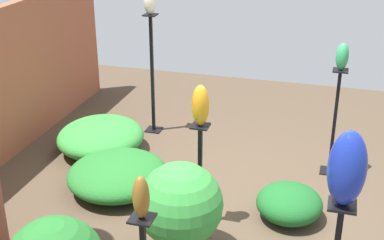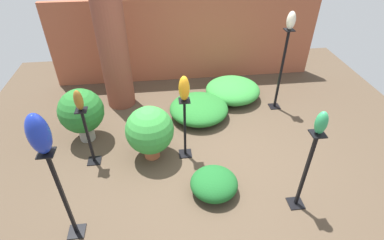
{
  "view_description": "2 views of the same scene",
  "coord_description": "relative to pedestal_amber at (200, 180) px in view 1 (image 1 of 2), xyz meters",
  "views": [
    {
      "loc": [
        -4.46,
        -0.94,
        2.96
      ],
      "look_at": [
        0.14,
        0.4,
        0.87
      ],
      "focal_mm": 50.0,
      "sensor_mm": 36.0,
      "label": 1
    },
    {
      "loc": [
        -0.6,
        -3.33,
        3.28
      ],
      "look_at": [
        -0.19,
        0.07,
        0.76
      ],
      "focal_mm": 28.0,
      "sensor_mm": 36.0,
      "label": 2
    }
  ],
  "objects": [
    {
      "name": "foliage_bed_center",
      "position": [
        0.36,
        1.0,
        -0.29
      ],
      "size": [
        1.08,
        1.06,
        0.35
      ],
      "primitive_type": "ellipsoid",
      "color": "#236B28",
      "rests_on": "ground"
    },
    {
      "name": "art_vase_ivory",
      "position": [
        1.88,
        1.15,
        1.23
      ],
      "size": [
        0.14,
        0.15,
        0.3
      ],
      "primitive_type": "ellipsoid",
      "color": "beige",
      "rests_on": "pedestal_ivory"
    },
    {
      "name": "ground_plane",
      "position": [
        0.29,
        -0.19,
        -0.46
      ],
      "size": [
        8.0,
        8.0,
        0.0
      ],
      "primitive_type": "plane",
      "color": "#4C3D2D"
    },
    {
      "name": "pedestal_amber",
      "position": [
        0.0,
        0.0,
        0.0
      ],
      "size": [
        0.2,
        0.2,
        1.02
      ],
      "color": "black",
      "rests_on": "ground"
    },
    {
      "name": "pedestal_jade",
      "position": [
        1.37,
        -1.14,
        0.09
      ],
      "size": [
        0.2,
        0.2,
        1.21
      ],
      "color": "black",
      "rests_on": "ground"
    },
    {
      "name": "foliage_bed_east",
      "position": [
        0.31,
        -0.81,
        -0.3
      ],
      "size": [
        0.65,
        0.64,
        0.33
      ],
      "primitive_type": "ellipsoid",
      "color": "#195923",
      "rests_on": "ground"
    },
    {
      "name": "art_vase_jade",
      "position": [
        1.37,
        -1.14,
        0.89
      ],
      "size": [
        0.13,
        0.13,
        0.29
      ],
      "primitive_type": "ellipsoid",
      "color": "#2D9356",
      "rests_on": "pedestal_jade"
    },
    {
      "name": "potted_plant_mid_right",
      "position": [
        -0.52,
        0.03,
        0.04
      ],
      "size": [
        0.73,
        0.73,
        0.88
      ],
      "color": "#B25B38",
      "rests_on": "ground"
    },
    {
      "name": "pedestal_ivory",
      "position": [
        1.88,
        1.15,
        0.25
      ],
      "size": [
        0.2,
        0.2,
        1.55
      ],
      "color": "black",
      "rests_on": "ground"
    },
    {
      "name": "art_vase_cobalt",
      "position": [
        -1.46,
        -1.23,
        1.08
      ],
      "size": [
        0.21,
        0.21,
        0.46
      ],
      "primitive_type": "ellipsoid",
      "color": "#192D9E",
      "rests_on": "pedestal_cobalt"
    },
    {
      "name": "art_vase_bronze",
      "position": [
        -1.42,
        0.01,
        0.66
      ],
      "size": [
        0.12,
        0.11,
        0.31
      ],
      "primitive_type": "ellipsoid",
      "color": "brown",
      "rests_on": "pedestal_bronze"
    },
    {
      "name": "art_vase_amber",
      "position": [
        0.0,
        0.0,
        0.75
      ],
      "size": [
        0.15,
        0.16,
        0.38
      ],
      "primitive_type": "ellipsoid",
      "color": "orange",
      "rests_on": "pedestal_amber"
    },
    {
      "name": "foliage_bed_west",
      "position": [
        1.12,
        1.55,
        -0.27
      ],
      "size": [
        1.09,
        1.03,
        0.39
      ],
      "primitive_type": "ellipsoid",
      "color": "#338C38",
      "rests_on": "ground"
    }
  ]
}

